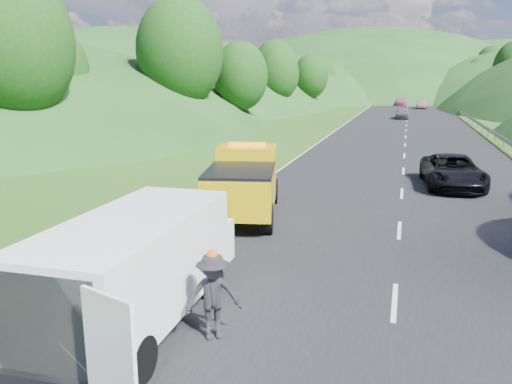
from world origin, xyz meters
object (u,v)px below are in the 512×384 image
(woman, at_px, (190,250))
(worker, at_px, (214,338))
(child, at_px, (207,269))
(passing_suv, at_px, (451,187))
(suitcase, at_px, (168,236))
(white_van, at_px, (138,264))
(spare_tire, at_px, (134,362))
(tow_truck, at_px, (244,182))

(woman, bearing_deg, worker, -166.04)
(child, distance_m, passing_suv, 15.42)
(passing_suv, bearing_deg, suitcase, -132.95)
(white_van, bearing_deg, passing_suv, 64.45)
(spare_tire, bearing_deg, white_van, 113.99)
(white_van, xyz_separation_m, woman, (-1.00, 4.76, -1.39))
(woman, relative_size, suitcase, 2.62)
(white_van, height_order, worker, white_van)
(white_van, distance_m, passing_suv, 18.61)
(worker, bearing_deg, woman, 86.07)
(woman, bearing_deg, white_van, 176.59)
(tow_truck, distance_m, child, 5.77)
(tow_truck, height_order, woman, tow_truck)
(tow_truck, relative_size, spare_tire, 9.49)
(tow_truck, distance_m, spare_tire, 10.50)
(child, bearing_deg, tow_truck, 115.10)
(child, relative_size, spare_tire, 1.53)
(white_van, relative_size, suitcase, 10.79)
(suitcase, bearing_deg, spare_tire, -68.93)
(child, xyz_separation_m, worker, (1.58, -3.52, 0.00))
(suitcase, distance_m, passing_suv, 15.25)
(white_van, distance_m, woman, 5.06)
(tow_truck, xyz_separation_m, child, (0.72, -5.57, -1.33))
(woman, bearing_deg, spare_tire, 179.41)
(suitcase, bearing_deg, tow_truck, 73.19)
(woman, height_order, child, woman)
(white_van, relative_size, child, 6.52)
(tow_truck, xyz_separation_m, woman, (-0.42, -4.23, -1.33))
(passing_suv, bearing_deg, spare_tire, -115.85)
(woman, relative_size, child, 1.58)
(worker, bearing_deg, suitcase, 92.00)
(woman, xyz_separation_m, suitcase, (-0.81, 0.16, 0.32))
(tow_truck, xyz_separation_m, suitcase, (-1.23, -4.08, -1.01))
(child, bearing_deg, white_van, -74.63)
(woman, distance_m, spare_tire, 6.32)
(woman, height_order, passing_suv, woman)
(child, bearing_deg, passing_suv, 79.01)
(spare_tire, distance_m, passing_suv, 19.58)
(white_van, relative_size, spare_tire, 9.94)
(child, bearing_deg, woman, 148.15)
(woman, distance_m, worker, 5.57)
(child, distance_m, worker, 3.86)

